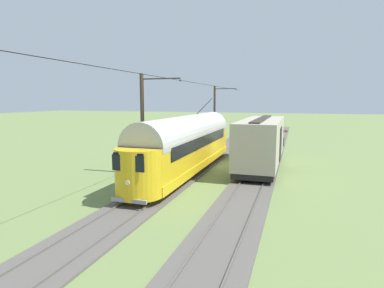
% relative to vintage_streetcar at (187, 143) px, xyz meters
% --- Properties ---
extents(ground_plane, '(220.00, 220.00, 0.00)m').
position_rel_vintage_streetcar_xyz_m(ground_plane, '(-2.57, -3.47, -2.26)').
color(ground_plane, olive).
extents(track_streetcar_siding, '(2.80, 80.00, 0.18)m').
position_rel_vintage_streetcar_xyz_m(track_streetcar_siding, '(-5.13, -3.78, -2.21)').
color(track_streetcar_siding, '#56514C').
rests_on(track_streetcar_siding, ground).
extents(track_adjacent_siding, '(2.80, 80.00, 0.18)m').
position_rel_vintage_streetcar_xyz_m(track_adjacent_siding, '(0.00, -3.78, -2.21)').
color(track_adjacent_siding, '#56514C').
rests_on(track_adjacent_siding, ground).
extents(vintage_streetcar, '(2.65, 18.08, 5.43)m').
position_rel_vintage_streetcar_xyz_m(vintage_streetcar, '(0.00, 0.00, 0.00)').
color(vintage_streetcar, gold).
rests_on(vintage_streetcar, ground).
extents(boxcar_adjacent, '(2.96, 11.12, 3.85)m').
position_rel_vintage_streetcar_xyz_m(boxcar_adjacent, '(-5.13, -3.06, -0.10)').
color(boxcar_adjacent, '#B2A893').
rests_on(boxcar_adjacent, ground).
extents(catenary_pole_foreground, '(3.18, 0.28, 7.32)m').
position_rel_vintage_streetcar_xyz_m(catenary_pole_foreground, '(2.86, -20.05, 1.58)').
color(catenary_pole_foreground, '#423323').
rests_on(catenary_pole_foreground, ground).
extents(catenary_pole_mid_near, '(3.18, 0.28, 7.32)m').
position_rel_vintage_streetcar_xyz_m(catenary_pole_mid_near, '(2.86, 1.47, 1.58)').
color(catenary_pole_mid_near, '#423323').
rests_on(catenary_pole_mid_near, ground).
extents(overhead_wire_run, '(2.97, 68.55, 0.18)m').
position_rel_vintage_streetcar_xyz_m(overhead_wire_run, '(0.04, 11.36, 4.51)').
color(overhead_wire_run, black).
rests_on(overhead_wire_run, ground).
extents(switch_stand, '(0.50, 0.30, 1.24)m').
position_rel_vintage_streetcar_xyz_m(switch_stand, '(-6.40, -15.78, -1.56)').
color(switch_stand, black).
rests_on(switch_stand, ground).
extents(spare_tie_stack, '(2.40, 2.40, 0.54)m').
position_rel_vintage_streetcar_xyz_m(spare_tie_stack, '(3.62, -1.71, -1.99)').
color(spare_tie_stack, '#47331E').
rests_on(spare_tie_stack, ground).
extents(track_end_bumper, '(1.80, 0.60, 0.80)m').
position_rel_vintage_streetcar_xyz_m(track_end_bumper, '(-5.13, -15.73, -1.86)').
color(track_end_bumper, '#B2A519').
rests_on(track_end_bumper, ground).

